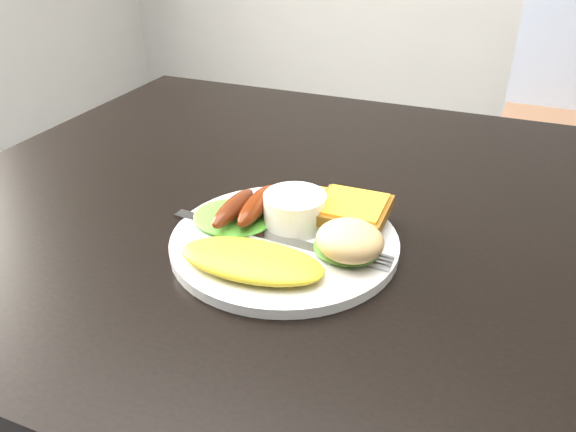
{
  "coord_description": "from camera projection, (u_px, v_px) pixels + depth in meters",
  "views": [
    {
      "loc": [
        0.08,
        -0.58,
        1.08
      ],
      "look_at": [
        -0.12,
        -0.1,
        0.78
      ],
      "focal_mm": 35.0,
      "sensor_mm": 36.0,
      "label": 1
    }
  ],
  "objects": [
    {
      "name": "omelette",
      "position": [
        251.0,
        260.0,
        0.54
      ],
      "size": [
        0.15,
        0.08,
        0.02
      ],
      "primitive_type": "ellipsoid",
      "rotation": [
        0.0,
        0.0,
        0.05
      ],
      "color": "#FEE946",
      "rests_on": "plate"
    },
    {
      "name": "dining_table",
      "position": [
        411.0,
        232.0,
        0.66
      ],
      "size": [
        1.2,
        0.8,
        0.04
      ],
      "primitive_type": "cube",
      "color": "black",
      "rests_on": "ground"
    },
    {
      "name": "potato_salad",
      "position": [
        350.0,
        240.0,
        0.54
      ],
      "size": [
        0.08,
        0.08,
        0.04
      ],
      "primitive_type": "ellipsoid",
      "rotation": [
        0.0,
        0.0,
        -0.27
      ],
      "color": "beige",
      "rests_on": "lettuce_right"
    },
    {
      "name": "fork",
      "position": [
        248.0,
        232.0,
        0.6
      ],
      "size": [
        0.18,
        0.03,
        0.0
      ],
      "primitive_type": "cube",
      "rotation": [
        0.0,
        0.0,
        -0.07
      ],
      "color": "#ADAFB7",
      "rests_on": "plate"
    },
    {
      "name": "dining_chair",
      "position": [
        570.0,
        134.0,
        1.7
      ],
      "size": [
        0.42,
        0.42,
        0.05
      ],
      "primitive_type": "cube",
      "rotation": [
        0.0,
        0.0,
        -0.03
      ],
      "color": "tan",
      "rests_on": "ground"
    },
    {
      "name": "lettuce_left",
      "position": [
        233.0,
        217.0,
        0.62
      ],
      "size": [
        0.1,
        0.1,
        0.01
      ],
      "primitive_type": "ellipsoid",
      "rotation": [
        0.0,
        0.0,
        -0.14
      ],
      "color": "green",
      "rests_on": "plate"
    },
    {
      "name": "ramekin",
      "position": [
        295.0,
        211.0,
        0.61
      ],
      "size": [
        0.08,
        0.08,
        0.04
      ],
      "primitive_type": "cylinder",
      "rotation": [
        0.0,
        0.0,
        -0.2
      ],
      "color": "white",
      "rests_on": "plate"
    },
    {
      "name": "lettuce_right",
      "position": [
        346.0,
        249.0,
        0.57
      ],
      "size": [
        0.08,
        0.07,
        0.01
      ],
      "primitive_type": "ellipsoid",
      "rotation": [
        0.0,
        0.0,
        -0.14
      ],
      "color": "#418230",
      "rests_on": "plate"
    },
    {
      "name": "sausage_b",
      "position": [
        257.0,
        205.0,
        0.61
      ],
      "size": [
        0.03,
        0.09,
        0.02
      ],
      "primitive_type": "ellipsoid",
      "rotation": [
        0.0,
        0.0,
        0.04
      ],
      "color": "#6C1904",
      "rests_on": "lettuce_left"
    },
    {
      "name": "sausage_a",
      "position": [
        233.0,
        208.0,
        0.61
      ],
      "size": [
        0.02,
        0.09,
        0.02
      ],
      "primitive_type": "ellipsoid",
      "rotation": [
        0.0,
        0.0,
        -0.02
      ],
      "color": "#611E0D",
      "rests_on": "lettuce_left"
    },
    {
      "name": "plate",
      "position": [
        284.0,
        241.0,
        0.6
      ],
      "size": [
        0.24,
        0.24,
        0.01
      ],
      "primitive_type": "cylinder",
      "color": "white",
      "rests_on": "dining_table"
    },
    {
      "name": "toast_b",
      "position": [
        352.0,
        210.0,
        0.61
      ],
      "size": [
        0.08,
        0.08,
        0.01
      ],
      "primitive_type": "cube",
      "rotation": [
        0.0,
        0.0,
        0.01
      ],
      "color": "brown",
      "rests_on": "toast_a"
    },
    {
      "name": "toast_a",
      "position": [
        329.0,
        211.0,
        0.63
      ],
      "size": [
        0.08,
        0.08,
        0.01
      ],
      "primitive_type": "cube",
      "rotation": [
        0.0,
        0.0,
        0.01
      ],
      "color": "olive",
      "rests_on": "plate"
    }
  ]
}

